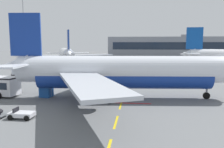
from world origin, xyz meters
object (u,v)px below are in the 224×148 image
object	(u,v)px
airliner_far_right	(221,54)
apron_light_mast_near	(24,22)
fuel_service_truck	(26,71)
uld_cargo_container	(46,92)
airliner_mid_left	(66,55)
airliner_foreground	(120,72)

from	to	relation	value
airliner_far_right	apron_light_mast_near	distance (m)	82.36
fuel_service_truck	uld_cargo_container	bearing A→B (deg)	-56.03
fuel_service_truck	airliner_mid_left	bearing A→B (deg)	91.51
airliner_foreground	uld_cargo_container	xyz separation A→B (m)	(-11.01, -0.15, -3.15)
airliner_mid_left	fuel_service_truck	distance (m)	32.80
airliner_foreground	apron_light_mast_near	world-z (taller)	apron_light_mast_near
fuel_service_truck	apron_light_mast_near	size ratio (longest dim) A/B	0.30
airliner_far_right	uld_cargo_container	size ratio (longest dim) A/B	16.87
uld_cargo_container	apron_light_mast_near	size ratio (longest dim) A/B	0.07
airliner_foreground	airliner_far_right	size ratio (longest dim) A/B	1.15
airliner_far_right	fuel_service_truck	distance (m)	84.40
airliner_mid_left	airliner_far_right	bearing A→B (deg)	20.58
uld_cargo_container	apron_light_mast_near	distance (m)	47.98
airliner_foreground	airliner_mid_left	world-z (taller)	airliner_mid_left
fuel_service_truck	apron_light_mast_near	xyz separation A→B (m)	(-10.93, 21.37, 13.34)
airliner_mid_left	airliner_far_right	world-z (taller)	airliner_mid_left
fuel_service_truck	apron_light_mast_near	world-z (taller)	apron_light_mast_near
uld_cargo_container	airliner_foreground	bearing A→B (deg)	0.79
airliner_mid_left	uld_cargo_container	world-z (taller)	airliner_mid_left
airliner_foreground	airliner_far_right	bearing A→B (deg)	62.16
airliner_mid_left	apron_light_mast_near	bearing A→B (deg)	-131.60
airliner_foreground	airliner_mid_left	size ratio (longest dim) A/B	1.03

